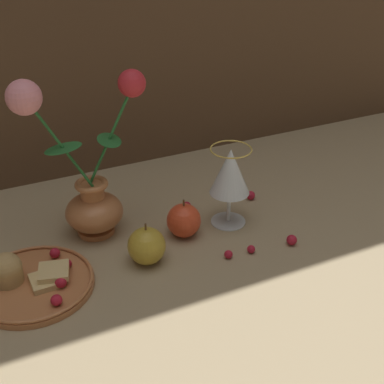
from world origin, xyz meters
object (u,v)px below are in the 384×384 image
Objects in this scene: vase at (88,183)px; apple_near_glass at (184,220)px; plate_with_pastries at (29,280)px; wine_glass at (230,174)px; apple_beside_vase at (147,246)px.

vase is 0.19m from apple_near_glass.
plate_with_pastries is 1.25× the size of wine_glass.
apple_beside_vase is 1.03× the size of apple_near_glass.
vase reaches higher than wine_glass.
vase is at bearing 163.22° from wine_glass.
vase reaches higher than apple_beside_vase.
apple_beside_vase is (-0.19, -0.05, -0.07)m from wine_glass.
apple_near_glass is at bearing -177.47° from wine_glass.
wine_glass reaches higher than plate_with_pastries.
apple_near_glass is (0.29, 0.03, 0.02)m from plate_with_pastries.
wine_glass is at bearing 2.53° from apple_near_glass.
vase is 0.16m from apple_beside_vase.
plate_with_pastries is at bearing -141.33° from vase.
vase is at bearing 152.43° from apple_near_glass.
plate_with_pastries is (-0.14, -0.11, -0.09)m from vase.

